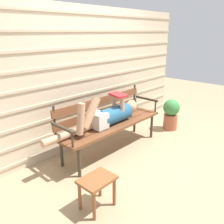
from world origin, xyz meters
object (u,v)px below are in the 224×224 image
Objects in this scene: park_bench at (109,120)px; potted_plant at (171,113)px; footstool at (97,185)px; reclining_person at (108,115)px.

park_bench reaches higher than potted_plant.
footstool is 2.47m from potted_plant.
footstool is at bearing -141.70° from reclining_person.
park_bench is 1.35m from footstool.
potted_plant is at bearing 12.19° from footstool.
footstool is 0.63× the size of potted_plant.
park_bench reaches higher than footstool.
park_bench is at bearing 167.64° from potted_plant.
reclining_person reaches higher than potted_plant.
park_bench is 0.16m from reclining_person.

